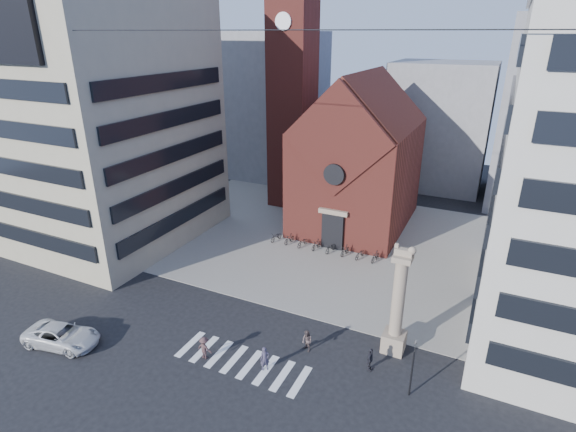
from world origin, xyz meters
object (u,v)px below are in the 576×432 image
object	(u,v)px
traffic_light	(413,367)
pedestrian_2	(370,359)
lion_column	(397,311)
pedestrian_1	(307,341)
scooter_0	(276,237)
pedestrian_0	(265,359)
white_car	(62,336)

from	to	relation	value
traffic_light	pedestrian_2	bearing A→B (deg)	158.30
lion_column	pedestrian_1	bearing A→B (deg)	-153.65
pedestrian_2	scooter_0	world-z (taller)	pedestrian_2
scooter_0	pedestrian_0	bearing A→B (deg)	-53.78
white_car	pedestrian_2	world-z (taller)	pedestrian_2
lion_column	scooter_0	world-z (taller)	lion_column
lion_column	scooter_0	size ratio (longest dim) A/B	4.61
pedestrian_2	pedestrian_1	bearing A→B (deg)	94.24
white_car	traffic_light	bearing A→B (deg)	-86.81
white_car	pedestrian_0	xyz separation A→B (m)	(15.05, 4.20, 0.12)
pedestrian_1	pedestrian_2	bearing A→B (deg)	26.97
traffic_light	pedestrian_1	bearing A→B (deg)	171.53
traffic_light	scooter_0	size ratio (longest dim) A/B	2.28
traffic_light	pedestrian_2	size ratio (longest dim) A/B	2.44
lion_column	pedestrian_2	bearing A→B (deg)	-109.78
traffic_light	pedestrian_0	distance (m)	9.88
traffic_light	white_car	world-z (taller)	traffic_light
lion_column	traffic_light	xyz separation A→B (m)	(1.99, -4.00, -1.17)
pedestrian_1	scooter_0	size ratio (longest dim) A/B	0.91
lion_column	white_car	bearing A→B (deg)	-155.86
white_car	pedestrian_1	bearing A→B (deg)	-77.45
lion_column	pedestrian_0	xyz separation A→B (m)	(-7.60, -5.95, -2.55)
pedestrian_0	scooter_0	size ratio (longest dim) A/B	0.97
lion_column	traffic_light	bearing A→B (deg)	-63.54
lion_column	pedestrian_1	world-z (taller)	lion_column
lion_column	scooter_0	distance (m)	21.03
lion_column	white_car	world-z (taller)	lion_column
pedestrian_1	pedestrian_2	world-z (taller)	pedestrian_2
pedestrian_2	scooter_0	xyz separation A→B (m)	(-15.31, 15.74, -0.34)
lion_column	traffic_light	size ratio (longest dim) A/B	2.02
traffic_light	pedestrian_2	xyz separation A→B (m)	(-3.00, 1.19, -1.41)
pedestrian_0	scooter_0	xyz separation A→B (m)	(-8.73, 18.88, -0.36)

